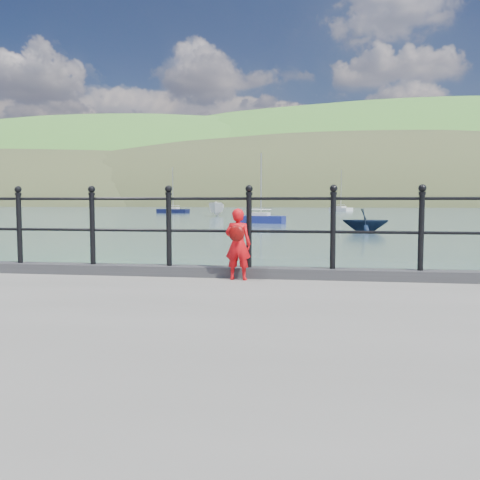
% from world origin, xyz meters
% --- Properties ---
extents(ground, '(600.00, 600.00, 0.00)m').
position_xyz_m(ground, '(0.00, 0.00, 0.00)').
color(ground, '#2D4251').
rests_on(ground, ground).
extents(kerb, '(60.00, 0.30, 0.15)m').
position_xyz_m(kerb, '(0.00, -0.15, 1.07)').
color(kerb, '#28282B').
rests_on(kerb, quay).
extents(railing, '(18.11, 0.11, 1.20)m').
position_xyz_m(railing, '(0.00, -0.15, 1.82)').
color(railing, black).
rests_on(railing, kerb).
extents(far_shore, '(830.00, 200.00, 156.00)m').
position_xyz_m(far_shore, '(38.34, 239.41, -22.57)').
color(far_shore, '#333A21').
rests_on(far_shore, ground).
extents(child, '(0.39, 0.33, 1.01)m').
position_xyz_m(child, '(0.48, -0.41, 1.52)').
color(child, red).
rests_on(child, quay).
extents(launch_white, '(2.39, 5.32, 2.00)m').
position_xyz_m(launch_white, '(-11.56, 60.07, 1.00)').
color(launch_white, silver).
rests_on(launch_white, ground).
extents(launch_navy, '(3.35, 3.00, 1.58)m').
position_xyz_m(launch_navy, '(4.93, 27.81, 0.79)').
color(launch_navy, black).
rests_on(launch_navy, ground).
extents(sailboat_port, '(4.70, 2.53, 6.73)m').
position_xyz_m(sailboat_port, '(-3.44, 39.83, 0.34)').
color(sailboat_port, navy).
rests_on(sailboat_port, ground).
extents(sailboat_left, '(5.70, 2.77, 7.86)m').
position_xyz_m(sailboat_left, '(-22.02, 75.29, 0.34)').
color(sailboat_left, black).
rests_on(sailboat_left, ground).
extents(sailboat_deep, '(4.65, 5.68, 8.51)m').
position_xyz_m(sailboat_deep, '(6.79, 97.79, 0.34)').
color(sailboat_deep, silver).
rests_on(sailboat_deep, ground).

